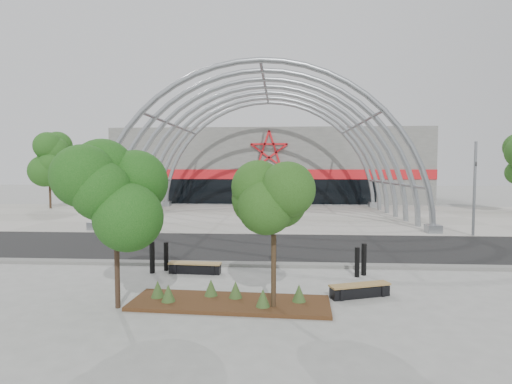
{
  "coord_description": "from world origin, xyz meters",
  "views": [
    {
      "loc": [
        1.2,
        -15.4,
        3.79
      ],
      "look_at": [
        0.0,
        4.0,
        2.6
      ],
      "focal_mm": 28.0,
      "sensor_mm": 36.0,
      "label": 1
    }
  ],
  "objects": [
    {
      "name": "bollard_1",
      "position": [
        -3.4,
        -1.51,
        0.57
      ],
      "size": [
        0.18,
        0.18,
        1.14
      ],
      "primitive_type": "cylinder",
      "color": "black",
      "rests_on": "ground"
    },
    {
      "name": "signal_pole",
      "position": [
        11.83,
        7.14,
        2.73
      ],
      "size": [
        0.27,
        0.74,
        5.22
      ],
      "color": "gray",
      "rests_on": "ground"
    },
    {
      "name": "arena_building",
      "position": [
        0.0,
        33.45,
        3.99
      ],
      "size": [
        34.0,
        15.24,
        8.0
      ],
      "color": "slate",
      "rests_on": "ground"
    },
    {
      "name": "bg_tree_0",
      "position": [
        -20.0,
        20.0,
        4.64
      ],
      "size": [
        3.0,
        3.0,
        6.45
      ],
      "color": "black",
      "rests_on": "ground"
    },
    {
      "name": "bench_0",
      "position": [
        -1.86,
        -1.46,
        0.19
      ],
      "size": [
        1.9,
        0.53,
        0.39
      ],
      "color": "black",
      "rests_on": "ground"
    },
    {
      "name": "ground",
      "position": [
        0.0,
        0.0,
        0.0
      ],
      "size": [
        140.0,
        140.0,
        0.0
      ],
      "primitive_type": "plane",
      "color": "gray",
      "rests_on": "ground"
    },
    {
      "name": "vault_canopy",
      "position": [
        0.0,
        15.5,
        0.02
      ],
      "size": [
        20.8,
        15.8,
        20.36
      ],
      "color": "#94999E",
      "rests_on": "ground"
    },
    {
      "name": "bench_1",
      "position": [
        3.53,
        -3.75,
        0.19
      ],
      "size": [
        1.88,
        0.99,
        0.39
      ],
      "color": "black",
      "rests_on": "ground"
    },
    {
      "name": "bollard_4",
      "position": [
        4.14,
        -1.33,
        0.56
      ],
      "size": [
        0.18,
        0.18,
        1.12
      ],
      "primitive_type": "cylinder",
      "color": "black",
      "rests_on": "ground"
    },
    {
      "name": "street_tree_0",
      "position": [
        -3.19,
        -5.06,
        3.07
      ],
      "size": [
        1.87,
        1.87,
        4.27
      ],
      "color": "black",
      "rests_on": "ground"
    },
    {
      "name": "bollard_3",
      "position": [
        3.86,
        -1.57,
        0.52
      ],
      "size": [
        0.17,
        0.17,
        1.03
      ],
      "primitive_type": "cylinder",
      "color": "black",
      "rests_on": "ground"
    },
    {
      "name": "bollard_2",
      "position": [
        0.96,
        0.04,
        0.5
      ],
      "size": [
        0.16,
        0.16,
        1.01
      ],
      "primitive_type": "cylinder",
      "color": "black",
      "rests_on": "ground"
    },
    {
      "name": "bollard_0",
      "position": [
        -3.01,
        -1.11,
        0.52
      ],
      "size": [
        0.17,
        0.17,
        1.05
      ],
      "primitive_type": "cylinder",
      "color": "black",
      "rests_on": "ground"
    },
    {
      "name": "street_tree_1",
      "position": [
        1.02,
        -5.01,
        2.85
      ],
      "size": [
        1.68,
        1.68,
        3.97
      ],
      "color": "#302412",
      "rests_on": "ground"
    },
    {
      "name": "forecourt",
      "position": [
        0.0,
        15.5,
        0.02
      ],
      "size": [
        60.0,
        17.0,
        0.04
      ],
      "primitive_type": "cube",
      "color": "#A6A297",
      "rests_on": "ground"
    },
    {
      "name": "kerb",
      "position": [
        0.0,
        -0.25,
        0.06
      ],
      "size": [
        60.0,
        0.5,
        0.12
      ],
      "primitive_type": "cube",
      "color": "slate",
      "rests_on": "ground"
    },
    {
      "name": "road",
      "position": [
        0.0,
        3.5,
        0.01
      ],
      "size": [
        140.0,
        7.0,
        0.02
      ],
      "primitive_type": "cube",
      "color": "black",
      "rests_on": "ground"
    },
    {
      "name": "planting_bed",
      "position": [
        -0.26,
        -4.62,
        0.14
      ],
      "size": [
        5.56,
        1.98,
        0.58
      ],
      "color": "#392110",
      "rests_on": "ground"
    }
  ]
}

